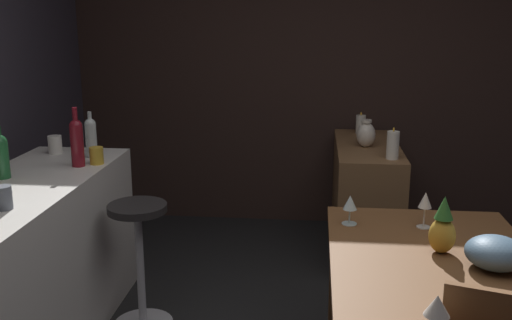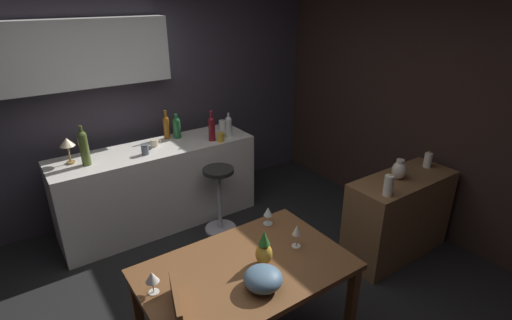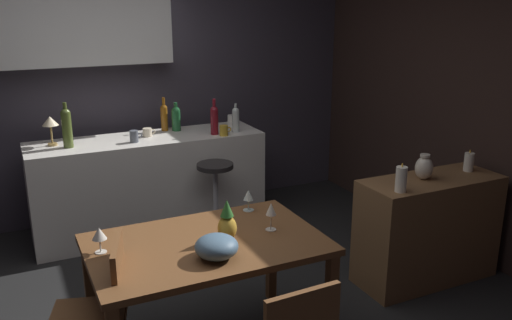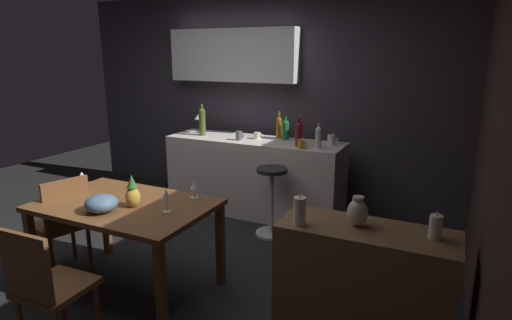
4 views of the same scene
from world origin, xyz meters
TOP-DOWN VIEW (x-y plane):
  - wall_side_right at (2.55, 0.30)m, footprint 0.10×4.40m
  - dining_table at (0.02, -0.44)m, footprint 1.36×0.87m
  - kitchen_counter at (0.19, 1.54)m, footprint 2.10×0.60m
  - sideboard_cabinet at (1.87, -0.30)m, footprint 1.10×0.44m
  - bar_stool at (0.64, 1.02)m, footprint 0.34×0.34m
  - wine_glass_left at (0.45, -0.10)m, footprint 0.07×0.07m
  - wine_glass_right at (0.44, -0.45)m, footprint 0.07×0.07m
  - wine_glass_center at (-0.56, -0.31)m, footprint 0.08×0.08m
  - pineapple_centerpiece at (0.14, -0.47)m, footprint 0.11×0.11m
  - fruit_bowl at (-0.00, -0.65)m, footprint 0.24×0.24m
  - wine_bottle_clear at (1.00, 1.39)m, footprint 0.07×0.07m
  - wine_bottle_green at (0.51, 1.69)m, footprint 0.08×0.08m
  - wine_bottle_ruby at (0.79, 1.39)m, footprint 0.07×0.07m
  - cup_mustard at (0.85, 1.31)m, footprint 0.11×0.08m
  - cup_white at (1.07, 1.65)m, footprint 0.12×0.08m
  - cup_slate at (0.05, 1.42)m, footprint 0.11×0.07m
  - pillar_candle_tall at (1.46, -0.42)m, footprint 0.08×0.08m
  - pillar_candle_short at (2.25, -0.27)m, footprint 0.07×0.07m
  - vase_ceramic_ivory at (1.79, -0.28)m, footprint 0.13×0.13m

SIDE VIEW (x-z plane):
  - bar_stool at x=0.64m, z-range 0.02..0.76m
  - sideboard_cabinet at x=1.87m, z-range 0.00..0.82m
  - kitchen_counter at x=0.19m, z-range 0.00..0.90m
  - dining_table at x=0.02m, z-range 0.29..1.03m
  - fruit_bowl at x=0.00m, z-range 0.74..0.87m
  - wine_glass_left at x=0.45m, z-range 0.77..0.91m
  - pineapple_centerpiece at x=0.14m, z-range 0.72..0.97m
  - wine_glass_center at x=-0.56m, z-range 0.78..0.93m
  - wine_glass_right at x=0.44m, z-range 0.78..0.96m
  - pillar_candle_short at x=2.25m, z-range 0.81..0.98m
  - vase_ceramic_ivory at x=1.79m, z-range 0.81..1.01m
  - pillar_candle_tall at x=1.46m, z-range 0.81..1.01m
  - cup_mustard at x=0.85m, z-range 0.90..1.00m
  - cup_slate at x=0.05m, z-range 0.90..1.00m
  - cup_white at x=1.07m, z-range 0.90..1.01m
  - wine_bottle_green at x=0.51m, z-range 0.89..1.16m
  - wine_bottle_clear at x=1.00m, z-range 0.89..1.16m
  - wine_bottle_ruby at x=0.79m, z-range 0.88..1.21m
  - wall_side_right at x=2.55m, z-range 0.00..2.60m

